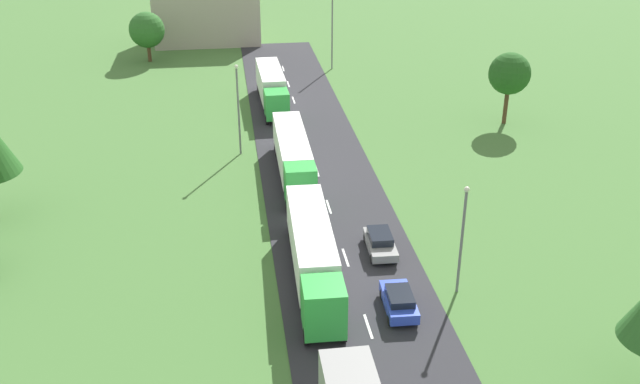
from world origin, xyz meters
TOP-DOWN VIEW (x-y plane):
  - road at (0.00, 24.50)m, footprint 10.00×140.00m
  - lane_marking_centre at (0.00, 22.59)m, footprint 0.16×122.14m
  - truck_second at (-2.59, 31.45)m, footprint 2.87×14.29m
  - truck_third at (-2.17, 47.87)m, footprint 2.61×14.12m
  - truck_fourth at (-2.52, 67.07)m, footprint 2.73×12.85m
  - car_third at (2.16, 27.24)m, footprint 1.94×4.06m
  - car_fourth at (2.54, 34.40)m, footprint 1.97×4.26m
  - lamppost_second at (6.41, 28.91)m, footprint 0.36×0.36m
  - lamppost_third at (-6.52, 53.76)m, footprint 0.36×0.36m
  - lamppost_fourth at (6.25, 80.47)m, footprint 0.36×0.36m
  - tree_oak at (-17.31, 87.34)m, footprint 4.66×4.66m
  - tree_maple at (20.87, 58.18)m, footprint 4.23×4.23m
  - distant_building at (-9.55, 96.98)m, footprint 14.98×8.49m

SIDE VIEW (x-z plane):
  - road at x=0.00m, z-range 0.00..0.06m
  - lane_marking_centre at x=0.00m, z-range 0.06..0.07m
  - car_fourth at x=2.54m, z-range 0.10..1.54m
  - car_third at x=2.16m, z-range 0.10..1.55m
  - truck_third at x=-2.17m, z-range 0.31..3.91m
  - truck_second at x=-2.59m, z-range 0.35..3.99m
  - truck_fourth at x=-2.52m, z-range 0.31..4.05m
  - tree_oak at x=-17.31m, z-range 0.93..7.49m
  - lamppost_second at x=6.41m, z-range 0.47..7.95m
  - distant_building at x=-9.55m, z-range 0.00..8.62m
  - lamppost_third at x=-6.52m, z-range 0.48..9.00m
  - lamppost_fourth at x=6.25m, z-range 0.49..9.56m
  - tree_maple at x=20.87m, z-range 1.56..8.98m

